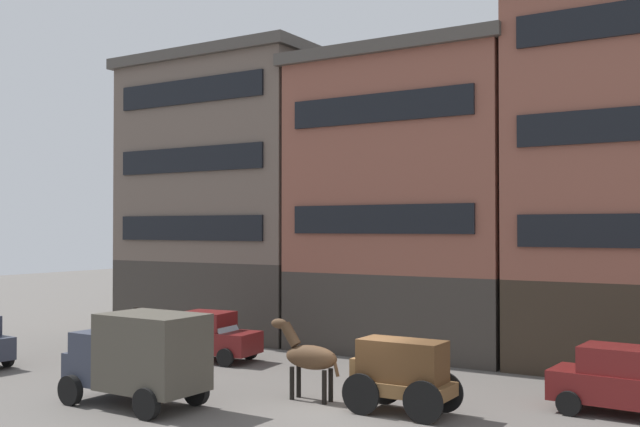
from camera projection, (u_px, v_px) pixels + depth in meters
name	position (u px, v px, depth m)	size (l,w,h in m)	color
ground_plane	(360.00, 410.00, 20.29)	(120.00, 120.00, 0.00)	#605B56
building_far_left	(229.00, 194.00, 35.52)	(10.18, 6.22, 13.16)	#38332D
building_center_left	(411.00, 200.00, 30.56)	(9.51, 6.22, 12.20)	#38332D
building_center_right	(639.00, 171.00, 26.00)	(8.70, 6.22, 13.90)	#33281E
cargo_wagon	(401.00, 371.00, 19.94)	(2.90, 1.51, 1.98)	brown
draft_horse	(308.00, 356.00, 21.48)	(2.34, 0.60, 2.30)	#513823
delivery_truck_near	(137.00, 355.00, 20.76)	(4.39, 2.20, 2.62)	#333847
sedan_light	(622.00, 381.00, 19.70)	(3.78, 2.03, 1.83)	maroon
sedan_parked_curb	(210.00, 336.00, 27.92)	(3.85, 2.17, 1.83)	maroon
pedestrian_officer	(135.00, 327.00, 30.00)	(0.44, 0.44, 1.79)	black
fire_hydrant_curbside	(606.00, 379.00, 22.33)	(0.24, 0.24, 0.83)	maroon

